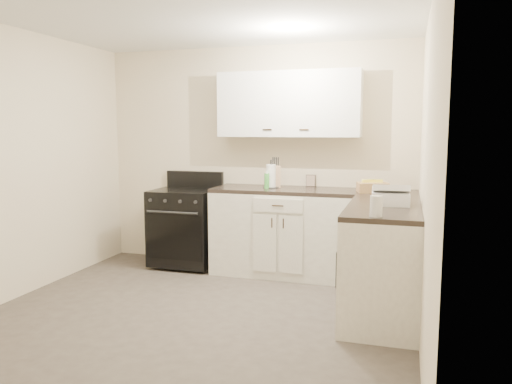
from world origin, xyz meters
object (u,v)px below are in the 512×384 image
(stove, at_px, (185,227))
(paper_towel, at_px, (271,176))
(countertop_grill, at_px, (390,198))
(wicker_basket, at_px, (373,187))
(knife_block, at_px, (276,176))

(stove, distance_m, paper_towel, 1.18)
(paper_towel, bearing_deg, countertop_grill, -35.01)
(wicker_basket, bearing_deg, paper_towel, 175.41)
(wicker_basket, height_order, countertop_grill, countertop_grill)
(countertop_grill, bearing_deg, wicker_basket, 98.96)
(countertop_grill, bearing_deg, stove, 154.81)
(knife_block, xyz_separation_m, paper_towel, (-0.03, -0.06, 0.01))
(knife_block, height_order, countertop_grill, knife_block)
(stove, distance_m, knife_block, 1.21)
(stove, xyz_separation_m, countertop_grill, (2.29, -0.86, 0.53))
(stove, distance_m, wicker_basket, 2.16)
(knife_block, relative_size, paper_towel, 0.94)
(paper_towel, bearing_deg, knife_block, 61.30)
(paper_towel, height_order, countertop_grill, paper_towel)
(stove, relative_size, countertop_grill, 2.86)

